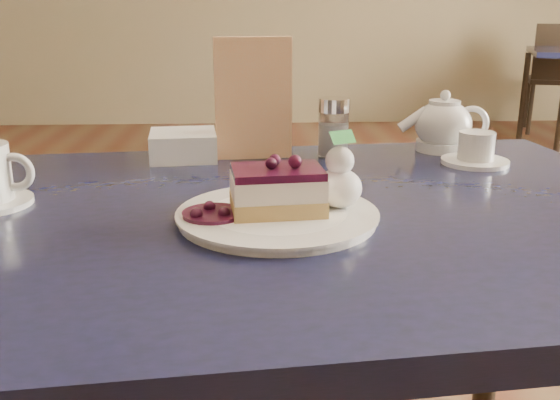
{
  "coord_description": "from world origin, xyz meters",
  "views": [
    {
      "loc": [
        -0.1,
        -0.66,
        1.02
      ],
      "look_at": [
        -0.07,
        0.05,
        0.8
      ],
      "focal_mm": 40.0,
      "sensor_mm": 36.0,
      "label": 1
    }
  ],
  "objects_px": {
    "dessert_plate": "(277,216)",
    "tea_set": "(449,131)",
    "cheesecake_slice": "(277,190)",
    "main_table": "(273,261)"
  },
  "relations": [
    {
      "from": "cheesecake_slice",
      "to": "tea_set",
      "type": "xyz_separation_m",
      "value": [
        0.34,
        0.38,
        0.0
      ]
    },
    {
      "from": "dessert_plate",
      "to": "tea_set",
      "type": "distance_m",
      "value": 0.52
    },
    {
      "from": "tea_set",
      "to": "dessert_plate",
      "type": "bearing_deg",
      "value": -132.18
    },
    {
      "from": "cheesecake_slice",
      "to": "tea_set",
      "type": "height_order",
      "value": "tea_set"
    },
    {
      "from": "cheesecake_slice",
      "to": "tea_set",
      "type": "relative_size",
      "value": 0.57
    },
    {
      "from": "cheesecake_slice",
      "to": "tea_set",
      "type": "bearing_deg",
      "value": 42.16
    },
    {
      "from": "dessert_plate",
      "to": "tea_set",
      "type": "height_order",
      "value": "tea_set"
    },
    {
      "from": "main_table",
      "to": "tea_set",
      "type": "height_order",
      "value": "tea_set"
    },
    {
      "from": "main_table",
      "to": "dessert_plate",
      "type": "relative_size",
      "value": 4.89
    },
    {
      "from": "main_table",
      "to": "cheesecake_slice",
      "type": "bearing_deg",
      "value": -90.0
    }
  ]
}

